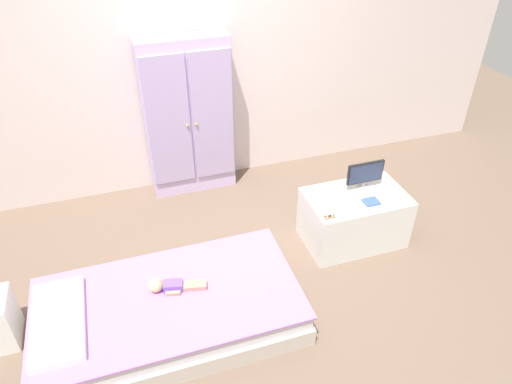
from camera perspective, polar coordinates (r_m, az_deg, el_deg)
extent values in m
cube|color=brown|center=(3.67, -1.17, -10.94)|extent=(10.00, 10.00, 0.02)
cube|color=silver|center=(4.27, -7.95, 17.44)|extent=(6.40, 0.05, 2.70)
cube|color=beige|center=(3.39, -10.42, -14.88)|extent=(1.77, 0.94, 0.14)
cube|color=silver|center=(3.29, -10.66, -13.45)|extent=(1.73, 0.90, 0.11)
cube|color=#B270C6|center=(3.24, -10.78, -12.70)|extent=(1.76, 0.93, 0.02)
cube|color=white|center=(3.27, -23.13, -14.35)|extent=(0.32, 0.68, 0.05)
cube|color=#6B4CB2|center=(3.26, -10.12, -11.27)|extent=(0.14, 0.11, 0.06)
cube|color=tan|center=(3.27, -7.51, -11.08)|extent=(0.16, 0.07, 0.04)
cube|color=tan|center=(3.24, -7.51, -11.54)|extent=(0.16, 0.07, 0.04)
cube|color=tan|center=(3.31, -10.04, -10.80)|extent=(0.10, 0.05, 0.03)
cube|color=tan|center=(3.24, -10.13, -12.15)|extent=(0.10, 0.05, 0.03)
sphere|color=tan|center=(3.26, -12.02, -11.14)|extent=(0.09, 0.09, 0.09)
sphere|color=#E0C67F|center=(3.26, -12.23, -11.12)|extent=(0.10, 0.10, 0.10)
cube|color=silver|center=(4.33, -8.26, 8.98)|extent=(0.79, 0.23, 1.48)
cube|color=#AF9DC9|center=(4.18, -10.63, 8.28)|extent=(0.37, 0.02, 1.22)
cube|color=#AF9DC9|center=(4.24, -5.32, 9.14)|extent=(0.37, 0.02, 1.22)
sphere|color=gold|center=(4.20, -8.40, 8.07)|extent=(0.02, 0.02, 0.02)
sphere|color=gold|center=(4.21, -7.33, 8.25)|extent=(0.02, 0.02, 0.02)
cube|color=silver|center=(3.96, 11.89, -3.13)|extent=(0.81, 0.51, 0.45)
cylinder|color=#99999E|center=(3.93, 12.98, 0.58)|extent=(0.10, 0.10, 0.01)
cylinder|color=#99999E|center=(3.91, 13.04, 0.94)|extent=(0.02, 0.02, 0.05)
cube|color=black|center=(3.85, 13.26, 2.35)|extent=(0.31, 0.02, 0.18)
cube|color=#28334C|center=(3.84, 13.36, 2.24)|extent=(0.29, 0.01, 0.16)
cube|color=#8E6642|center=(3.57, 8.88, -2.90)|extent=(0.09, 0.01, 0.01)
cube|color=#8E6642|center=(3.55, 9.06, -3.14)|extent=(0.09, 0.01, 0.01)
cube|color=white|center=(3.53, 9.03, -2.48)|extent=(0.06, 0.03, 0.03)
cylinder|color=white|center=(3.56, 9.22, -2.66)|extent=(0.01, 0.01, 0.02)
cylinder|color=white|center=(3.55, 9.35, -2.83)|extent=(0.01, 0.01, 0.02)
cylinder|color=white|center=(3.55, 8.64, -2.79)|extent=(0.01, 0.01, 0.02)
cylinder|color=white|center=(3.53, 8.76, -2.96)|extent=(0.01, 0.01, 0.02)
cylinder|color=white|center=(3.53, 9.43, -2.08)|extent=(0.02, 0.02, 0.02)
sphere|color=white|center=(3.52, 9.45, -1.85)|extent=(0.03, 0.03, 0.03)
cube|color=blue|center=(3.77, 13.94, -1.16)|extent=(0.12, 0.10, 0.02)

